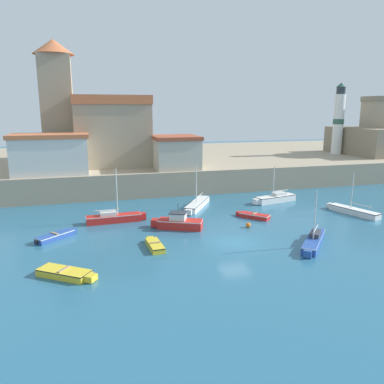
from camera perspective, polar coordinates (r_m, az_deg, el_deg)
The scene contains 18 objects.
ground_plane at distance 32.15m, azimuth 6.57°, elevation -7.69°, with size 200.00×200.00×0.00m, color #28607F.
quay_seawall at distance 67.66m, azimuth -5.66°, elevation 4.33°, with size 120.00×40.00×3.19m, color gray.
sailboat_white_0 at distance 46.72m, azimuth 12.54°, elevation -0.93°, with size 6.08×2.59×4.46m.
dinghy_yellow_1 at distance 27.06m, azimuth -18.68°, elevation -11.62°, with size 4.07×3.33×0.58m.
sailboat_white_2 at distance 43.01m, azimuth 0.79°, elevation -1.89°, with size 4.52×6.39×5.09m.
motorboat_red_3 at distance 35.58m, azimuth -2.09°, elevation -4.65°, with size 4.93×3.24×2.46m.
sailboat_white_4 at distance 44.03m, azimuth 23.32°, elevation -2.63°, with size 2.80×6.09×4.51m.
dinghy_yellow_5 at distance 30.89m, azimuth -5.70°, elevation -8.03°, with size 1.19×3.44×0.52m.
sailboat_red_6 at distance 38.27m, azimuth -11.72°, elevation -3.83°, with size 5.96×1.49×5.41m.
dinghy_red_7 at distance 39.53m, azimuth 9.36°, elevation -3.55°, with size 2.98×3.25×0.53m.
dinghy_blue_8 at distance 34.85m, azimuth -20.04°, elevation -6.30°, with size 3.47×3.13×0.57m.
sailboat_blue_9 at distance 32.87m, azimuth 18.06°, elevation -7.02°, with size 4.74×5.19×4.69m.
mooring_buoy at distance 36.27m, azimuth 8.56°, elevation -5.00°, with size 0.48×0.48×0.48m, color orange.
church at distance 58.81m, azimuth -13.53°, elevation 9.91°, with size 15.25×16.69×17.19m.
fortress at distance 76.83m, azimuth 26.83°, elevation 7.81°, with size 13.99×13.99×10.18m.
lighthouse at distance 72.90m, azimuth 21.43°, elevation 10.18°, with size 1.86×1.86×12.55m.
harbor_shed_mid_row at distance 51.38m, azimuth -2.53°, elevation 6.13°, with size 6.05×6.66×4.41m.
harbor_shed_far_end at distance 49.84m, azimuth -20.73°, elevation 5.48°, with size 9.29×5.75×4.96m.
Camera 1 is at (-11.61, -27.90, 10.97)m, focal length 35.00 mm.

